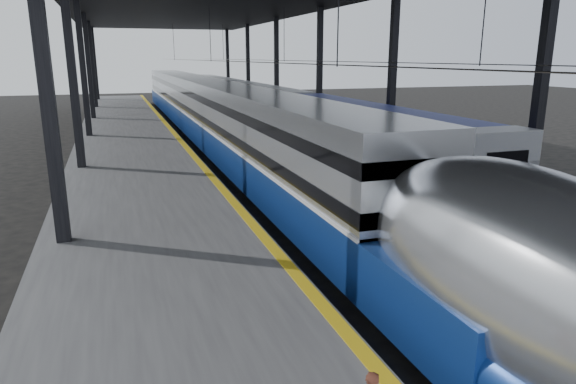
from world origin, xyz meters
name	(u,v)px	position (x,y,z in m)	size (l,w,h in m)	color
ground	(341,330)	(0.00, 0.00, 0.00)	(160.00, 160.00, 0.00)	black
platform	(132,155)	(-3.50, 20.00, 0.50)	(6.00, 80.00, 1.00)	#4C4C4F
yellow_strip	(183,143)	(-0.70, 20.00, 1.00)	(0.30, 80.00, 0.01)	gold
rails	(271,154)	(4.50, 20.00, 0.08)	(6.52, 80.00, 0.16)	slate
tgv_train	(213,116)	(2.00, 24.90, 1.96)	(2.92, 65.20, 4.19)	silver
second_train	(262,108)	(7.00, 30.63, 1.79)	(2.57, 56.05, 3.54)	navy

